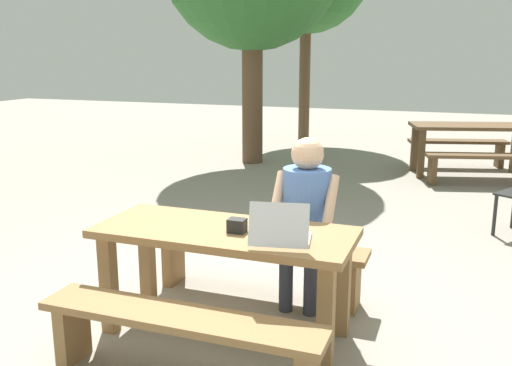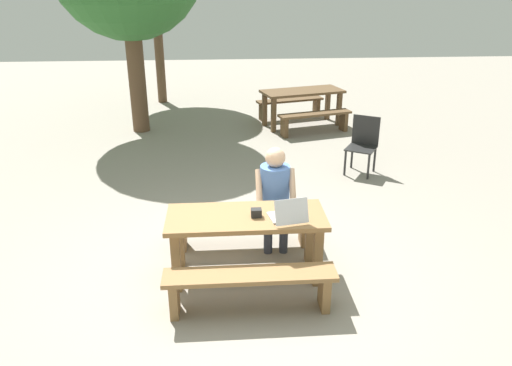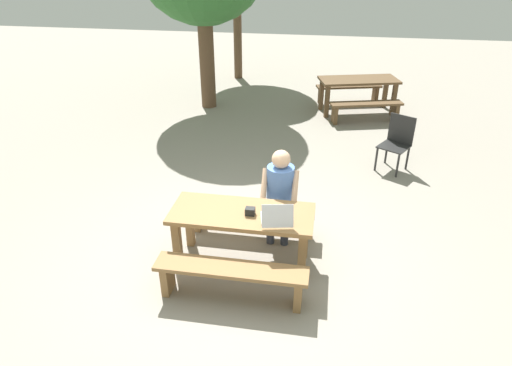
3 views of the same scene
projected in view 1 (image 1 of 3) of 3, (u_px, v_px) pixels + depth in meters
The scene contains 10 objects.
ground_plane at pixel (226, 332), 3.68m from camera, with size 30.00×30.00×0.00m, color gray.
picnic_table_front at pixel (225, 247), 3.55m from camera, with size 1.64×0.68×0.71m.
bench_near at pixel (180, 332), 3.04m from camera, with size 1.63×0.30×0.42m.
bench_far at pixel (258, 255), 4.18m from camera, with size 1.63×0.30×0.42m.
laptop at pixel (281, 233), 3.24m from camera, with size 0.40×0.39×0.26m.
small_pouch at pixel (237, 226), 3.44m from camera, with size 0.11×0.09×0.09m.
person_seated at pixel (305, 209), 3.94m from camera, with size 0.45×0.43×1.22m.
picnic_table_mid at pixel (471, 133), 8.25m from camera, with size 1.83×1.15×0.76m.
bench_mid_south at pixel (482, 162), 7.70m from camera, with size 1.55×0.69×0.43m.
bench_mid_north at pixel (457, 147), 8.94m from camera, with size 1.55×0.69×0.43m.
Camera 1 is at (1.34, -3.09, 1.79)m, focal length 39.32 mm.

